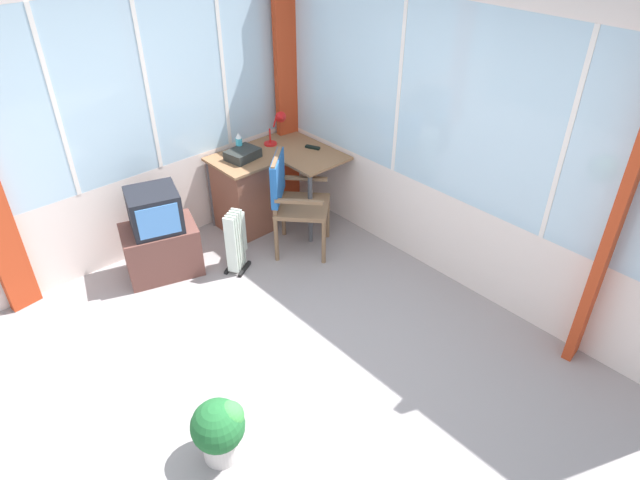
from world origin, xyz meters
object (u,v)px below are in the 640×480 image
object	(u,v)px
desk	(246,192)
tv_on_stand	(160,238)
paper_tray	(243,154)
space_heater	(236,240)
potted_plant	(220,428)
spray_bottle	(239,144)
wooden_armchair	(288,192)
tv_remote	(313,147)
desk_lamp	(279,124)

from	to	relation	value
desk	tv_on_stand	distance (m)	1.02
desk	paper_tray	distance (m)	0.40
paper_tray	space_heater	world-z (taller)	paper_tray
potted_plant	spray_bottle	bearing A→B (deg)	51.44
wooden_armchair	potted_plant	xyz separation A→B (m)	(-1.78, -1.50, -0.35)
tv_remote	wooden_armchair	bearing A→B (deg)	-174.01
spray_bottle	tv_on_stand	world-z (taller)	spray_bottle
tv_remote	potted_plant	world-z (taller)	tv_remote
desk	tv_remote	xyz separation A→B (m)	(0.67, -0.25, 0.36)
potted_plant	space_heater	bearing A→B (deg)	52.04
tv_remote	wooden_armchair	distance (m)	0.69
desk	wooden_armchair	size ratio (longest dim) A/B	1.14
space_heater	tv_remote	bearing A→B (deg)	12.70
desk_lamp	tv_remote	xyz separation A→B (m)	(0.18, -0.30, -0.20)
tv_on_stand	space_heater	distance (m)	0.67
space_heater	spray_bottle	bearing A→B (deg)	50.05
tv_remote	tv_on_stand	size ratio (longest dim) A/B	0.18
desk_lamp	wooden_armchair	distance (m)	0.83
desk_lamp	desk	bearing A→B (deg)	-174.17
spray_bottle	paper_tray	distance (m)	0.14
desk	tv_on_stand	world-z (taller)	tv_on_stand
spray_bottle	wooden_armchair	xyz separation A→B (m)	(0.02, -0.71, -0.25)
tv_on_stand	wooden_armchair	bearing A→B (deg)	-23.31
desk	potted_plant	world-z (taller)	desk
wooden_armchair	potted_plant	world-z (taller)	wooden_armchair
paper_tray	wooden_armchair	bearing A→B (deg)	-84.09
wooden_armchair	desk	bearing A→B (deg)	97.72
tv_remote	potted_plant	distance (m)	3.03
desk_lamp	tv_on_stand	bearing A→B (deg)	-174.11
wooden_armchair	tv_on_stand	world-z (taller)	wooden_armchair
desk_lamp	tv_on_stand	world-z (taller)	desk_lamp
wooden_armchair	potted_plant	bearing A→B (deg)	-139.93
tv_remote	spray_bottle	xyz separation A→B (m)	(-0.61, 0.39, 0.09)
paper_tray	space_heater	distance (m)	0.89
tv_on_stand	potted_plant	xyz separation A→B (m)	(-0.69, -1.97, -0.11)
wooden_armchair	space_heater	size ratio (longest dim) A/B	1.62
spray_bottle	wooden_armchair	bearing A→B (deg)	-88.50
spray_bottle	potted_plant	bearing A→B (deg)	-128.56
wooden_armchair	space_heater	xyz separation A→B (m)	(-0.56, 0.06, -0.31)
desk_lamp	potted_plant	bearing A→B (deg)	-135.87
desk_lamp	tv_remote	world-z (taller)	desk_lamp
spray_bottle	tv_on_stand	distance (m)	1.21
tv_remote	desk	bearing A→B (deg)	136.34
desk_lamp	paper_tray	xyz separation A→B (m)	(-0.47, -0.03, -0.17)
tv_remote	desk_lamp	bearing A→B (deg)	97.73
space_heater	potted_plant	xyz separation A→B (m)	(-1.22, -1.56, -0.04)
spray_bottle	tv_on_stand	bearing A→B (deg)	-167.31
tv_remote	space_heater	distance (m)	1.27
paper_tray	tv_on_stand	bearing A→B (deg)	-172.90
desk	paper_tray	bearing A→B (deg)	55.16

